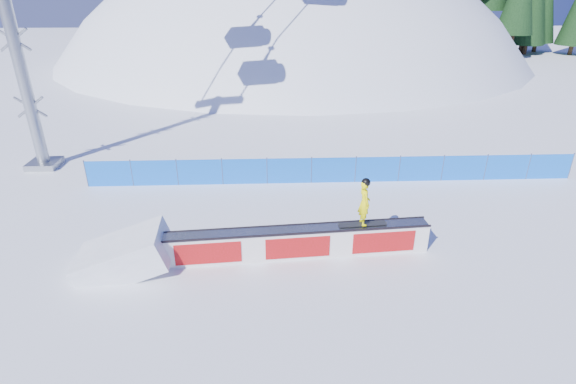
{
  "coord_description": "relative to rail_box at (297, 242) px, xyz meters",
  "views": [
    {
      "loc": [
        -2.84,
        -14.12,
        8.36
      ],
      "look_at": [
        -2.24,
        0.2,
        1.58
      ],
      "focal_mm": 28.0,
      "sensor_mm": 36.0,
      "label": 1
    }
  ],
  "objects": [
    {
      "name": "snowboarder",
      "position": [
        2.19,
        0.17,
        1.36
      ],
      "size": [
        1.61,
        0.61,
        1.66
      ],
      "rotation": [
        0.0,
        0.0,
        1.73
      ],
      "color": "black",
      "rests_on": "rail_box"
    },
    {
      "name": "safety_fence",
      "position": [
        2.02,
        5.97,
        0.08
      ],
      "size": [
        22.05,
        0.05,
        1.3
      ],
      "color": "blue",
      "rests_on": "ground"
    },
    {
      "name": "ground",
      "position": [
        2.02,
        1.47,
        -0.52
      ],
      "size": [
        160.0,
        160.0,
        0.0
      ],
      "primitive_type": "plane",
      "color": "white",
      "rests_on": "ground"
    },
    {
      "name": "rail_box",
      "position": [
        0.0,
        0.0,
        0.0
      ],
      "size": [
        8.89,
        1.29,
        1.06
      ],
      "rotation": [
        0.0,
        0.0,
        0.08
      ],
      "color": "white",
      "rests_on": "ground"
    },
    {
      "name": "snow_hill",
      "position": [
        2.02,
        43.47,
        -18.52
      ],
      "size": [
        64.0,
        64.0,
        64.0
      ],
      "color": "white",
      "rests_on": "ground"
    },
    {
      "name": "snow_ramp",
      "position": [
        -5.52,
        -0.42,
        -0.52
      ],
      "size": [
        3.12,
        2.08,
        1.86
      ],
      "primitive_type": null,
      "rotation": [
        0.0,
        -0.31,
        0.08
      ],
      "color": "white",
      "rests_on": "ground"
    }
  ]
}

